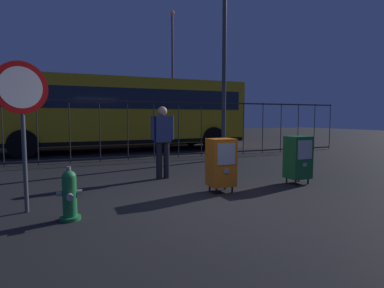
% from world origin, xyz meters
% --- Properties ---
extents(ground_plane, '(60.00, 60.00, 0.00)m').
position_xyz_m(ground_plane, '(0.00, 0.00, 0.00)').
color(ground_plane, black).
extents(fire_hydrant, '(0.33, 0.32, 0.75)m').
position_xyz_m(fire_hydrant, '(-1.98, 0.17, 0.35)').
color(fire_hydrant, '#1E7238').
rests_on(fire_hydrant, ground_plane).
extents(newspaper_box_primary, '(0.48, 0.42, 1.02)m').
position_xyz_m(newspaper_box_primary, '(2.60, 0.81, 0.57)').
color(newspaper_box_primary, black).
rests_on(newspaper_box_primary, ground_plane).
extents(newspaper_box_secondary, '(0.48, 0.42, 1.02)m').
position_xyz_m(newspaper_box_secondary, '(0.73, 0.79, 0.57)').
color(newspaper_box_secondary, black).
rests_on(newspaper_box_secondary, ground_plane).
extents(stop_sign, '(0.71, 0.31, 2.23)m').
position_xyz_m(stop_sign, '(-2.57, 0.78, 1.60)').
color(stop_sign, '#4C4F54').
rests_on(stop_sign, ground_plane).
extents(pedestrian, '(0.55, 0.22, 1.67)m').
position_xyz_m(pedestrian, '(0.11, 2.48, 0.95)').
color(pedestrian, black).
rests_on(pedestrian, ground_plane).
extents(fence_barrier, '(18.03, 0.04, 2.00)m').
position_xyz_m(fence_barrier, '(-0.00, 5.96, 1.02)').
color(fence_barrier, '#2D2D33').
rests_on(fence_barrier, ground_plane).
extents(bus_near, '(10.51, 2.81, 3.00)m').
position_xyz_m(bus_near, '(0.40, 8.96, 1.71)').
color(bus_near, gold).
rests_on(bus_near, ground_plane).
extents(bus_far, '(10.67, 3.47, 3.00)m').
position_xyz_m(bus_far, '(1.05, 12.76, 1.71)').
color(bus_far, red).
rests_on(bus_far, ground_plane).
extents(street_light_near_left, '(0.32, 0.32, 8.43)m').
position_xyz_m(street_light_near_left, '(4.95, 15.47, 4.79)').
color(street_light_near_left, '#4C4F54').
rests_on(street_light_near_left, ground_plane).
extents(street_light_far_left, '(0.32, 0.32, 8.54)m').
position_xyz_m(street_light_far_left, '(2.98, 4.80, 4.85)').
color(street_light_far_left, '#4C4F54').
rests_on(street_light_far_left, ground_plane).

